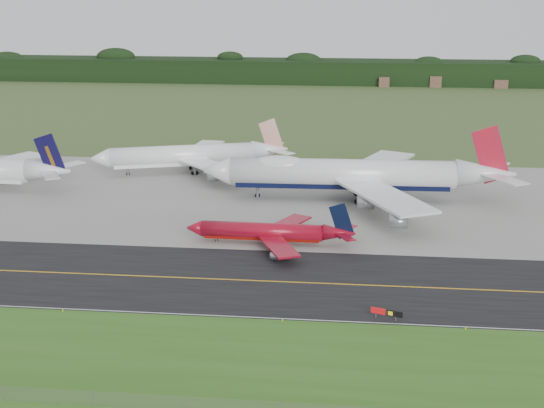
{
  "coord_description": "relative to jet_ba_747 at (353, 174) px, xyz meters",
  "views": [
    {
      "loc": [
        13.57,
        -130.39,
        52.11
      ],
      "look_at": [
        -2.6,
        22.0,
        6.87
      ],
      "focal_mm": 50.0,
      "sensor_mm": 36.0,
      "label": 1
    }
  ],
  "objects": [
    {
      "name": "edge_marker_center",
      "position": [
        -10.82,
        -71.46,
        -6.3
      ],
      "size": [
        0.16,
        0.16,
        0.5
      ],
      "primitive_type": "cylinder",
      "color": "yellow",
      "rests_on": "ground"
    },
    {
      "name": "jet_red_737",
      "position": [
        -16.54,
        -34.83,
        -3.94
      ],
      "size": [
        34.93,
        28.55,
        9.45
      ],
      "color": "maroon",
      "rests_on": "ground"
    },
    {
      "name": "taxiway_edge_line",
      "position": [
        -14.4,
        -70.46,
        -6.52
      ],
      "size": [
        400.0,
        0.25,
        0.0
      ],
      "primitive_type": "cube",
      "color": "silver",
      "rests_on": "taxiway"
    },
    {
      "name": "horizon_treeline",
      "position": [
        -14.4,
        222.81,
        -1.08
      ],
      "size": [
        700.0,
        25.0,
        12.0
      ],
      "color": "black",
      "rests_on": "ground"
    },
    {
      "name": "perimeter_fence",
      "position": [
        -14.4,
        -98.96,
        -5.45
      ],
      "size": [
        320.0,
        0.1,
        320.0
      ],
      "color": "slate",
      "rests_on": "ground"
    },
    {
      "name": "jet_star_tail",
      "position": [
        -45.16,
        23.52,
        -1.67
      ],
      "size": [
        54.41,
        44.35,
        14.66
      ],
      "color": "white",
      "rests_on": "ground"
    },
    {
      "name": "grass_verge",
      "position": [
        -14.4,
        -85.96,
        -6.55
      ],
      "size": [
        400.0,
        30.0,
        0.01
      ],
      "primitive_type": "cube",
      "color": "#305E1B",
      "rests_on": "ground"
    },
    {
      "name": "edge_marker_left",
      "position": [
        -47.09,
        -71.46,
        -6.3
      ],
      "size": [
        0.16,
        0.16,
        0.5
      ],
      "primitive_type": "cylinder",
      "color": "yellow",
      "rests_on": "ground"
    },
    {
      "name": "jet_ba_747",
      "position": [
        0.0,
        0.0,
        0.0
      ],
      "size": [
        76.47,
        63.44,
        19.25
      ],
      "color": "white",
      "rests_on": "ground"
    },
    {
      "name": "edge_marker_right",
      "position": [
        17.8,
        -71.46,
        -6.3
      ],
      "size": [
        0.16,
        0.16,
        0.5
      ],
      "primitive_type": "cylinder",
      "color": "yellow",
      "rests_on": "ground"
    },
    {
      "name": "apron",
      "position": [
        -14.4,
        0.04,
        -6.54
      ],
      "size": [
        400.0,
        78.0,
        0.01
      ],
      "primitive_type": "cube",
      "color": "gray",
      "rests_on": "ground"
    },
    {
      "name": "taxiway_sign",
      "position": [
        5.66,
        -68.99,
        -5.32
      ],
      "size": [
        5.02,
        1.84,
        1.74
      ],
      "color": "slate",
      "rests_on": "ground"
    },
    {
      "name": "taxiway",
      "position": [
        -14.4,
        -54.96,
        -6.54
      ],
      "size": [
        400.0,
        32.0,
        0.02
      ],
      "primitive_type": "cube",
      "color": "black",
      "rests_on": "ground"
    },
    {
      "name": "ground",
      "position": [
        -14.4,
        -50.96,
        -6.55
      ],
      "size": [
        600.0,
        600.0,
        0.0
      ],
      "primitive_type": "plane",
      "color": "#3B5527",
      "rests_on": "ground"
    },
    {
      "name": "taxiway_centreline",
      "position": [
        -14.4,
        -54.96,
        -6.52
      ],
      "size": [
        400.0,
        0.4,
        0.0
      ],
      "primitive_type": "cube",
      "color": "gold",
      "rests_on": "taxiway"
    }
  ]
}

